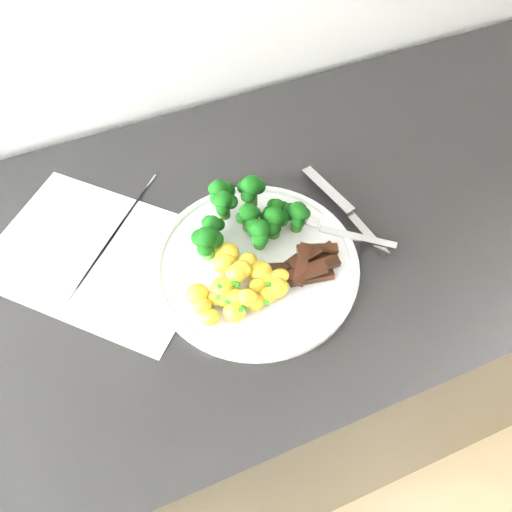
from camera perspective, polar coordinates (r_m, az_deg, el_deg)
counter at (r=1.22m, az=0.37°, el=-11.03°), size 2.48×0.62×0.93m
recipe_paper at (r=0.82m, az=-16.34°, el=0.09°), size 0.39×0.39×0.00m
plate at (r=0.77m, az=-0.00°, el=-0.90°), size 0.30×0.30×0.02m
broccoli at (r=0.77m, az=-0.89°, el=4.48°), size 0.18×0.14×0.07m
potatoes at (r=0.73m, az=-1.71°, el=-2.89°), size 0.15×0.12×0.04m
beef_strips at (r=0.76m, az=5.46°, el=-0.95°), size 0.12×0.07×0.03m
fork at (r=0.80m, az=9.15°, el=2.58°), size 0.13×0.13×0.02m
knife at (r=0.83m, az=10.56°, el=3.72°), size 0.05×0.20×0.02m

